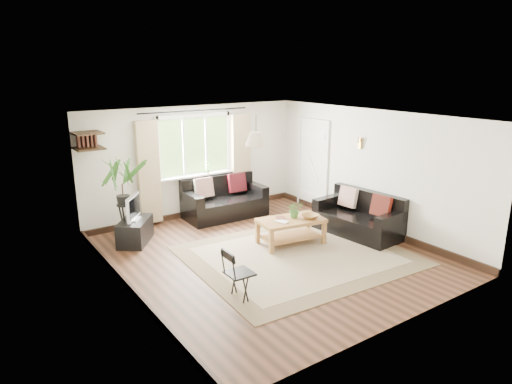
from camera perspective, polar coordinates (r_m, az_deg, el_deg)
floor at (r=8.07m, az=1.62°, el=-7.83°), size 5.50×5.50×0.00m
ceiling at (r=7.46m, az=1.76°, el=9.36°), size 5.50×5.50×0.00m
wall_back at (r=9.97m, az=-7.69°, el=3.79°), size 5.00×0.02×2.40m
wall_front at (r=5.80m, az=18.00°, el=-5.39°), size 5.00×0.02×2.40m
wall_left at (r=6.58m, az=-16.20°, el=-2.78°), size 0.02×5.50×2.40m
wall_right at (r=9.34m, az=14.19°, el=2.66°), size 0.02×5.50×2.40m
rug at (r=8.05m, az=5.20°, el=-7.88°), size 3.78×3.30×0.02m
window at (r=9.87m, az=-7.65°, el=5.74°), size 2.50×0.16×2.16m
door at (r=10.53m, az=7.10°, el=3.31°), size 0.06×0.96×2.06m
corner_shelf at (r=8.84m, az=-20.25°, el=6.04°), size 0.50×0.50×0.34m
pendant_lamp at (r=7.83m, az=0.00°, el=7.07°), size 0.36×0.36×0.54m
wall_sconce at (r=9.38m, az=12.75°, el=6.17°), size 0.12×0.12×0.28m
sofa_back at (r=9.94m, az=-3.92°, el=-0.82°), size 1.78×0.93×0.82m
sofa_right at (r=9.09m, az=12.64°, el=-2.85°), size 1.74×0.99×0.79m
coffee_table at (r=8.47m, az=4.37°, el=-4.94°), size 1.28×0.83×0.49m
table_plant at (r=8.44m, az=4.88°, el=-2.17°), size 0.36×0.34×0.31m
bowl at (r=8.46m, az=6.81°, el=-3.02°), size 0.35×0.35×0.07m
book_a at (r=8.16m, az=2.92°, el=-3.84°), size 0.22×0.26×0.02m
book_b at (r=8.39m, az=2.54°, el=-3.29°), size 0.25×0.27×0.02m
tv_stand at (r=8.82m, az=-14.88°, el=-4.75°), size 0.88×0.95×0.45m
tv at (r=8.67m, az=-15.09°, el=-1.82°), size 0.56×0.64×0.49m
palm_stand at (r=8.73m, az=-16.24°, el=-1.10°), size 0.73×0.73×1.59m
folding_chair at (r=6.49m, az=-2.07°, el=-10.21°), size 0.40×0.40×0.76m
sill_plant at (r=10.01m, az=-6.07°, el=3.09°), size 0.14×0.10×0.27m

